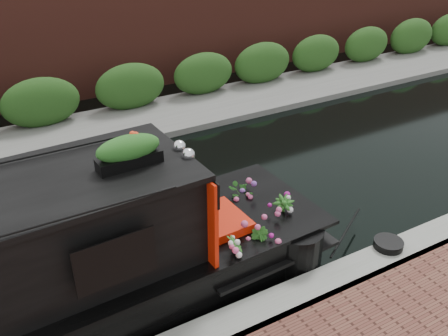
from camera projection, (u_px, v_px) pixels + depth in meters
ground at (117, 226)px, 9.28m from camera, size 80.00×80.00×0.00m
far_bank_path at (61, 141)px, 12.47m from camera, size 40.00×2.40×0.34m
far_hedge at (53, 128)px, 13.15m from camera, size 40.00×1.10×2.80m
far_brick_wall at (36, 103)px, 14.74m from camera, size 40.00×1.00×8.00m
rope_fender at (306, 226)px, 9.00m from camera, size 0.34×0.44×0.34m
coiled_mooring_rope at (388, 244)px, 8.31m from camera, size 0.49×0.49×0.12m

